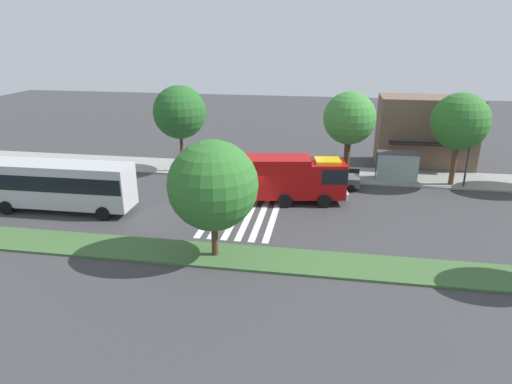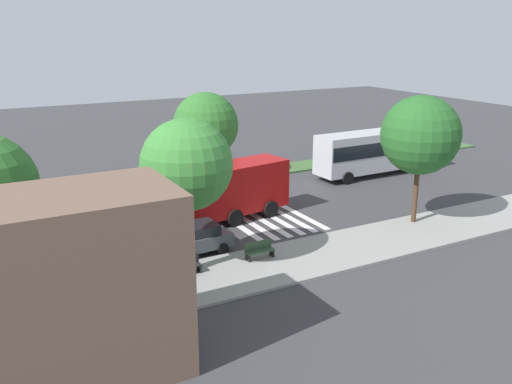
% 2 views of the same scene
% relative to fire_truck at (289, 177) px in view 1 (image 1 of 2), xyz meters
% --- Properties ---
extents(ground_plane, '(120.00, 120.00, 0.00)m').
position_rel_fire_truck_xyz_m(ground_plane, '(-2.88, -1.53, -2.03)').
color(ground_plane, '#38383A').
extents(sidewalk, '(60.00, 4.80, 0.14)m').
position_rel_fire_truck_xyz_m(sidewalk, '(-2.88, 7.53, -1.96)').
color(sidewalk, gray).
rests_on(sidewalk, ground_plane).
extents(median_strip, '(60.00, 3.00, 0.14)m').
position_rel_fire_truck_xyz_m(median_strip, '(-2.88, -9.69, -1.96)').
color(median_strip, '#3D6033').
rests_on(median_strip, ground_plane).
extents(crosswalk, '(4.95, 11.98, 0.01)m').
position_rel_fire_truck_xyz_m(crosswalk, '(-2.97, -1.53, -2.02)').
color(crosswalk, silver).
rests_on(crosswalk, ground_plane).
extents(fire_truck, '(9.52, 3.88, 3.62)m').
position_rel_fire_truck_xyz_m(fire_truck, '(0.00, 0.00, 0.00)').
color(fire_truck, '#A50C0C').
rests_on(fire_truck, ground_plane).
extents(parked_car_mid, '(4.28, 2.24, 1.64)m').
position_rel_fire_truck_xyz_m(parked_car_mid, '(3.46, 3.92, -1.18)').
color(parked_car_mid, '#474C51').
rests_on(parked_car_mid, ground_plane).
extents(transit_bus, '(10.77, 2.96, 3.65)m').
position_rel_fire_truck_xyz_m(transit_bus, '(-16.33, -4.52, 0.13)').
color(transit_bus, '#B2B2B7').
rests_on(transit_bus, ground_plane).
extents(bus_stop_shelter, '(3.50, 1.40, 2.46)m').
position_rel_fire_truck_xyz_m(bus_stop_shelter, '(8.96, 6.48, -0.14)').
color(bus_stop_shelter, '#4C4C51').
rests_on(bus_stop_shelter, sidewalk).
extents(bench_near_shelter, '(1.60, 0.50, 0.90)m').
position_rel_fire_truck_xyz_m(bench_near_shelter, '(4.96, 6.50, -1.44)').
color(bench_near_shelter, black).
rests_on(bench_near_shelter, sidewalk).
extents(bench_west_of_shelter, '(1.60, 0.50, 0.90)m').
position_rel_fire_truck_xyz_m(bench_west_of_shelter, '(0.75, 6.50, -1.44)').
color(bench_west_of_shelter, '#2D472D').
rests_on(bench_west_of_shelter, sidewalk).
extents(street_lamp, '(0.36, 0.36, 6.33)m').
position_rel_fire_truck_xyz_m(street_lamp, '(14.44, 5.73, 1.84)').
color(street_lamp, '#2D2D30').
rests_on(street_lamp, sidewalk).
extents(storefront_building, '(9.04, 5.32, 6.72)m').
position_rel_fire_truck_xyz_m(storefront_building, '(12.11, 12.18, 1.33)').
color(storefront_building, brown).
rests_on(storefront_building, ground_plane).
extents(sidewalk_tree_far_west, '(4.80, 4.80, 7.93)m').
position_rel_fire_truck_xyz_m(sidewalk_tree_far_west, '(-10.57, 6.13, 3.63)').
color(sidewalk_tree_far_west, '#47301E').
rests_on(sidewalk_tree_far_west, sidewalk).
extents(sidewalk_tree_west, '(4.49, 4.49, 7.70)m').
position_rel_fire_truck_xyz_m(sidewalk_tree_west, '(4.54, 6.13, 3.53)').
color(sidewalk_tree_west, '#47301E').
rests_on(sidewalk_tree_west, sidewalk).
extents(sidewalk_tree_center, '(4.71, 4.71, 7.83)m').
position_rel_fire_truck_xyz_m(sidewalk_tree_center, '(13.49, 6.13, 3.56)').
color(sidewalk_tree_center, '#513823').
rests_on(sidewalk_tree_center, sidewalk).
extents(median_tree_far_west, '(5.18, 5.18, 6.94)m').
position_rel_fire_truck_xyz_m(median_tree_far_west, '(-3.40, -9.69, 2.46)').
color(median_tree_far_west, '#47301E').
rests_on(median_tree_far_west, median_strip).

